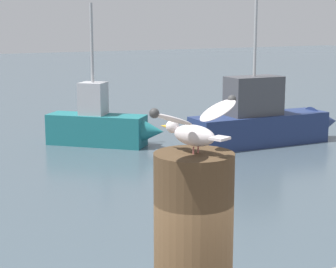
{
  "coord_description": "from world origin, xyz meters",
  "views": [
    {
      "loc": [
        -1.84,
        -2.86,
        3.35
      ],
      "look_at": [
        -0.42,
        -0.33,
        2.79
      ],
      "focal_mm": 62.58,
      "sensor_mm": 36.0,
      "label": 1
    }
  ],
  "objects_px": {
    "seagull": "(194,127)",
    "boat_navy": "(268,121)",
    "boat_teal": "(104,125)",
    "mooring_post": "(193,266)"
  },
  "relations": [
    {
      "from": "seagull",
      "to": "boat_navy",
      "type": "xyz_separation_m",
      "value": [
        8.85,
        10.27,
        -2.22
      ]
    },
    {
      "from": "seagull",
      "to": "boat_teal",
      "type": "relative_size",
      "value": 0.16
    },
    {
      "from": "mooring_post",
      "to": "boat_teal",
      "type": "bearing_deg",
      "value": 68.74
    },
    {
      "from": "mooring_post",
      "to": "boat_teal",
      "type": "xyz_separation_m",
      "value": [
        4.79,
        12.31,
        -1.61
      ]
    },
    {
      "from": "mooring_post",
      "to": "boat_teal",
      "type": "relative_size",
      "value": 0.3
    },
    {
      "from": "boat_navy",
      "to": "boat_teal",
      "type": "distance_m",
      "value": 4.54
    },
    {
      "from": "seagull",
      "to": "boat_teal",
      "type": "bearing_deg",
      "value": 68.73
    },
    {
      "from": "seagull",
      "to": "boat_navy",
      "type": "height_order",
      "value": "boat_navy"
    },
    {
      "from": "boat_navy",
      "to": "boat_teal",
      "type": "xyz_separation_m",
      "value": [
        -4.06,
        2.04,
        -0.09
      ]
    },
    {
      "from": "seagull",
      "to": "boat_teal",
      "type": "xyz_separation_m",
      "value": [
        4.79,
        12.31,
        -2.31
      ]
    }
  ]
}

